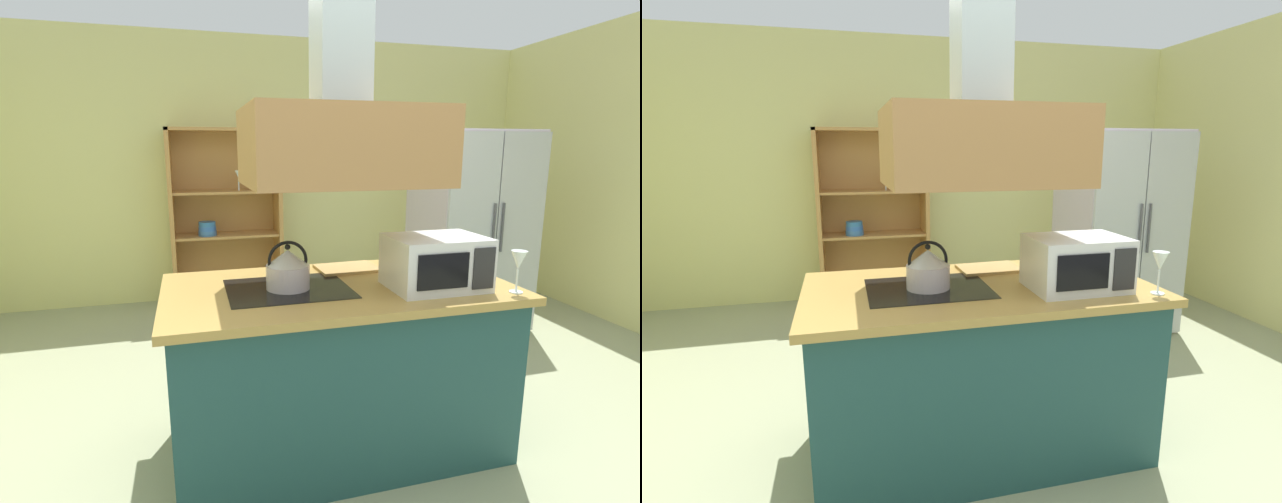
{
  "view_description": "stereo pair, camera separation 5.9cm",
  "coord_description": "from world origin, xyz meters",
  "views": [
    {
      "loc": [
        -0.77,
        -2.1,
        1.58
      ],
      "look_at": [
        -0.07,
        0.44,
        1.0
      ],
      "focal_mm": 26.38,
      "sensor_mm": 36.0,
      "label": 1
    },
    {
      "loc": [
        -0.72,
        -2.12,
        1.58
      ],
      "look_at": [
        -0.07,
        0.44,
        1.0
      ],
      "focal_mm": 26.38,
      "sensor_mm": 36.0,
      "label": 2
    }
  ],
  "objects": [
    {
      "name": "wall_back",
      "position": [
        0.0,
        3.0,
        1.35
      ],
      "size": [
        6.0,
        0.12,
        2.7
      ],
      "primitive_type": "cube",
      "color": "#D7D485",
      "rests_on": "ground"
    },
    {
      "name": "dish_cabinet",
      "position": [
        -0.42,
        2.78,
        0.78
      ],
      "size": [
        1.1,
        0.4,
        1.78
      ],
      "color": "#B68143",
      "rests_on": "ground"
    },
    {
      "name": "ground_plane",
      "position": [
        0.0,
        0.0,
        0.0
      ],
      "size": [
        7.8,
        7.8,
        0.0
      ],
      "primitive_type": "plane",
      "color": "#979D7A"
    },
    {
      "name": "kitchen_island",
      "position": [
        -0.07,
        0.09,
        0.45
      ],
      "size": [
        1.74,
        0.93,
        0.9
      ],
      "color": "#1F4747",
      "rests_on": "ground"
    },
    {
      "name": "wine_glass_on_counter",
      "position": [
        0.72,
        -0.27,
        1.05
      ],
      "size": [
        0.08,
        0.08,
        0.21
      ],
      "color": "silver",
      "rests_on": "kitchen_island"
    },
    {
      "name": "cutting_board",
      "position": [
        0.07,
        0.37,
        0.91
      ],
      "size": [
        0.35,
        0.25,
        0.02
      ],
      "primitive_type": "cube",
      "rotation": [
        0.0,
        0.0,
        0.03
      ],
      "color": "#AB874C",
      "rests_on": "kitchen_island"
    },
    {
      "name": "refrigerator",
      "position": [
        1.62,
        1.51,
        0.87
      ],
      "size": [
        0.9,
        0.78,
        1.73
      ],
      "color": "#BEB0C0",
      "rests_on": "ground"
    },
    {
      "name": "range_hood",
      "position": [
        -0.07,
        0.09,
        1.71
      ],
      "size": [
        0.9,
        0.7,
        1.29
      ],
      "color": "#B07D48"
    },
    {
      "name": "kettle",
      "position": [
        -0.33,
        0.09,
        1.0
      ],
      "size": [
        0.22,
        0.22,
        0.24
      ],
      "color": "#C0B3BC",
      "rests_on": "kitchen_island"
    },
    {
      "name": "microwave",
      "position": [
        0.38,
        -0.08,
        1.03
      ],
      "size": [
        0.46,
        0.35,
        0.26
      ],
      "color": "silver",
      "rests_on": "kitchen_island"
    }
  ]
}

